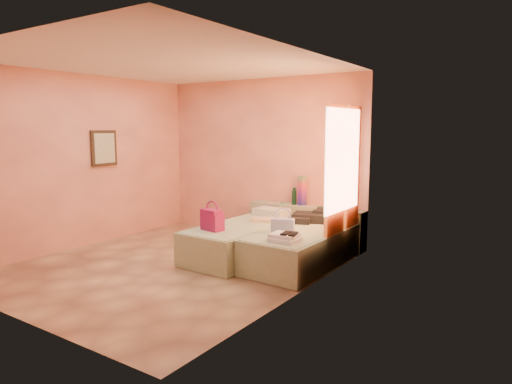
% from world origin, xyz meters
% --- Properties ---
extents(ground, '(4.50, 4.50, 0.00)m').
position_xyz_m(ground, '(0.00, 0.00, 0.00)').
color(ground, tan).
rests_on(ground, ground).
extents(room_walls, '(4.02, 4.51, 2.81)m').
position_xyz_m(room_walls, '(0.21, 0.57, 1.79)').
color(room_walls, '#FAAB85').
rests_on(room_walls, ground).
extents(headboard_ledge, '(2.05, 0.30, 0.65)m').
position_xyz_m(headboard_ledge, '(0.98, 2.10, 0.33)').
color(headboard_ledge, gray).
rests_on(headboard_ledge, ground).
extents(bed_left, '(0.93, 2.01, 0.50)m').
position_xyz_m(bed_left, '(0.55, 0.92, 0.25)').
color(bed_left, '#A2BC97').
rests_on(bed_left, ground).
extents(bed_right, '(0.93, 2.01, 0.50)m').
position_xyz_m(bed_right, '(1.50, 1.05, 0.25)').
color(bed_right, '#A2BC97').
rests_on(bed_right, ground).
extents(water_bottle, '(0.10, 0.10, 0.28)m').
position_xyz_m(water_bottle, '(0.75, 2.12, 0.79)').
color(water_bottle, '#163C27').
rests_on(water_bottle, headboard_ledge).
extents(rainbow_box, '(0.14, 0.14, 0.48)m').
position_xyz_m(rainbow_box, '(0.88, 2.15, 0.89)').
color(rainbow_box, '#971250').
rests_on(rainbow_box, headboard_ledge).
extents(small_dish, '(0.13, 0.13, 0.03)m').
position_xyz_m(small_dish, '(0.59, 2.04, 0.66)').
color(small_dish, '#52976B').
rests_on(small_dish, headboard_ledge).
extents(green_book, '(0.17, 0.13, 0.03)m').
position_xyz_m(green_book, '(1.33, 2.04, 0.66)').
color(green_book, '#23412E').
rests_on(green_book, headboard_ledge).
extents(flower_vase, '(0.19, 0.19, 0.23)m').
position_xyz_m(flower_vase, '(1.72, 2.02, 0.77)').
color(flower_vase, silver).
rests_on(flower_vase, headboard_ledge).
extents(magenta_handbag, '(0.35, 0.23, 0.30)m').
position_xyz_m(magenta_handbag, '(0.42, 0.34, 0.65)').
color(magenta_handbag, '#971250').
rests_on(magenta_handbag, bed_left).
extents(khaki_garment, '(0.38, 0.34, 0.05)m').
position_xyz_m(khaki_garment, '(0.67, 1.23, 0.53)').
color(khaki_garment, tan).
rests_on(khaki_garment, bed_left).
extents(clothes_pile, '(0.70, 0.70, 0.17)m').
position_xyz_m(clothes_pile, '(1.35, 1.66, 0.58)').
color(clothes_pile, black).
rests_on(clothes_pile, bed_right).
extents(blue_handbag, '(0.34, 0.24, 0.20)m').
position_xyz_m(blue_handbag, '(1.34, 0.73, 0.60)').
color(blue_handbag, '#4452A5').
rests_on(blue_handbag, bed_right).
extents(towel_stack, '(0.36, 0.31, 0.10)m').
position_xyz_m(towel_stack, '(1.61, 0.33, 0.55)').
color(towel_stack, silver).
rests_on(towel_stack, bed_right).
extents(sandal_pair, '(0.19, 0.24, 0.02)m').
position_xyz_m(sandal_pair, '(1.67, 0.34, 0.61)').
color(sandal_pair, black).
rests_on(sandal_pair, towel_stack).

